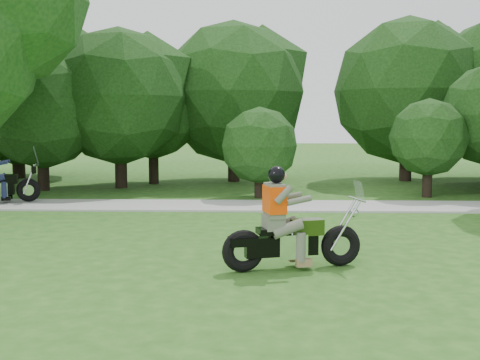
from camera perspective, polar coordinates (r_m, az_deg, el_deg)
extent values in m
plane|color=#244E16|center=(10.88, 8.01, -8.98)|extent=(100.00, 100.00, 0.00)
cube|color=#9B9B96|center=(18.69, 5.38, -2.47)|extent=(60.00, 2.20, 0.06)
cylinder|color=black|center=(25.67, -0.60, 1.87)|extent=(0.50, 0.50, 1.80)
sphere|color=black|center=(25.62, -0.60, 8.28)|extent=(6.05, 6.05, 6.05)
cylinder|color=black|center=(23.79, -18.15, 0.97)|extent=(0.43, 0.43, 1.60)
sphere|color=black|center=(23.70, -18.34, 6.52)|extent=(4.63, 4.63, 4.63)
cylinder|color=black|center=(25.07, -8.19, 1.62)|extent=(0.41, 0.41, 1.73)
sphere|color=black|center=(24.99, -8.27, 6.68)|extent=(4.15, 4.15, 4.15)
cylinder|color=black|center=(21.74, 17.33, 0.00)|extent=(0.33, 0.33, 1.19)
sphere|color=black|center=(21.64, 17.45, 3.87)|extent=(2.69, 2.69, 2.69)
cylinder|color=black|center=(28.91, -20.26, 1.97)|extent=(0.56, 0.56, 1.80)
sphere|color=black|center=(28.87, -20.51, 8.41)|extent=(7.22, 7.22, 7.22)
cylinder|color=black|center=(20.64, 1.83, -0.39)|extent=(0.33, 0.33, 0.94)
sphere|color=black|center=(20.53, 1.85, 3.30)|extent=(2.64, 2.64, 2.64)
cylinder|color=black|center=(26.91, 15.43, 1.85)|extent=(0.52, 0.52, 1.80)
sphere|color=black|center=(26.86, 15.61, 8.15)|extent=(6.33, 6.33, 6.33)
cylinder|color=black|center=(23.87, -11.22, 1.43)|extent=(0.47, 0.47, 1.80)
sphere|color=black|center=(23.81, -11.36, 7.75)|extent=(5.33, 5.33, 5.33)
torus|color=black|center=(10.93, 0.28, -6.75)|extent=(0.81, 0.42, 0.78)
torus|color=black|center=(11.52, 9.52, -6.15)|extent=(0.81, 0.42, 0.78)
cube|color=black|center=(11.11, 3.91, -6.25)|extent=(1.39, 0.63, 0.36)
cube|color=silver|center=(11.16, 4.84, -6.20)|extent=(0.62, 0.51, 0.45)
cube|color=black|center=(11.20, 6.33, -4.43)|extent=(0.65, 0.48, 0.29)
cube|color=black|center=(11.00, 3.17, -4.82)|extent=(0.65, 0.50, 0.11)
cylinder|color=silver|center=(11.46, 9.76, -4.23)|extent=(0.59, 0.21, 0.92)
cylinder|color=silver|center=(11.50, 11.02, -1.80)|extent=(0.23, 0.70, 0.04)
cube|color=#535747|center=(10.97, 3.17, -4.02)|extent=(0.44, 0.50, 0.27)
cube|color=#535747|center=(10.92, 3.30, -1.94)|extent=(0.41, 0.53, 0.62)
cube|color=#FF4205|center=(10.91, 3.30, -1.83)|extent=(0.45, 0.58, 0.49)
sphere|color=black|center=(10.87, 3.48, 0.51)|extent=(0.31, 0.31, 0.31)
torus|color=black|center=(20.42, -19.41, -0.91)|extent=(0.78, 0.40, 0.75)
cube|color=silver|center=(20.53, -21.81, -0.82)|extent=(0.59, 0.48, 0.43)
cube|color=black|center=(20.46, -21.11, 0.10)|extent=(0.62, 0.45, 0.28)
cylinder|color=silver|center=(20.38, -19.33, 0.14)|extent=(0.42, 0.15, 0.96)
cylinder|color=silver|center=(20.32, -18.87, 1.44)|extent=(0.21, 0.67, 0.04)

